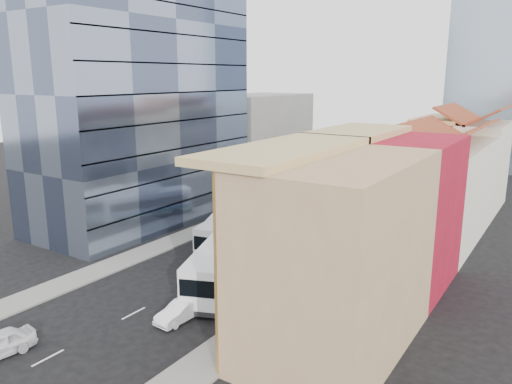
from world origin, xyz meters
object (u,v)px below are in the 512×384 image
Objects in this scene: shophouse_tan at (339,256)px; office_tower at (139,92)px; bus_left_near at (235,228)px; bus_left_far at (231,219)px; sedan_right at (181,311)px; bus_right at (221,262)px.

shophouse_tan is 0.47× the size of office_tower.
bus_left_far is at bearing 118.28° from bus_left_near.
bus_left_far reaches higher than sedan_right.
shophouse_tan is at bearing -48.41° from bus_left_near.
shophouse_tan reaches higher than bus_left_far.
bus_right is at bearing -74.03° from bus_left_near.
bus_right is at bearing -28.50° from office_tower.
office_tower is 2.39× the size of bus_right.
office_tower is 25.51m from bus_right.
bus_left_far is 13.10m from bus_right.
office_tower is at bearing 155.70° from shophouse_tan.
bus_left_far is at bearing 101.22° from bus_right.
bus_left_near is 9.16m from bus_right.
sedan_right is (1.26, -6.36, -1.33)m from bus_right.
bus_left_near is 15.53m from sedan_right.
bus_left_far is at bearing 2.68° from office_tower.
office_tower reaches higher than bus_right.
office_tower reaches higher than shophouse_tan.
bus_left_near is 3.03× the size of sedan_right.
office_tower reaches higher than bus_left_far.
bus_left_far is (12.28, 0.58, -13.23)m from office_tower.
sedan_right is at bearing -81.29° from bus_left_near.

